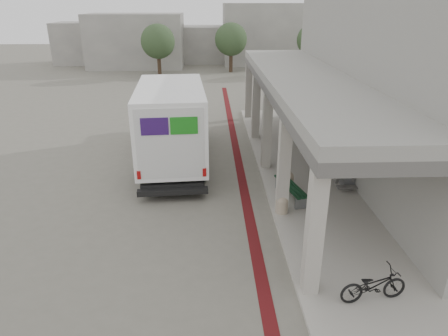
{
  "coord_description": "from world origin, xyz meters",
  "views": [
    {
      "loc": [
        -0.31,
        -11.36,
        6.71
      ],
      "look_at": [
        0.17,
        0.81,
        1.6
      ],
      "focal_mm": 32.0,
      "sensor_mm": 36.0,
      "label": 1
    }
  ],
  "objects_px": {
    "fedex_truck": "(172,120)",
    "bicycle_black": "(374,285)",
    "utility_cabinet": "(348,172)",
    "bench": "(291,189)"
  },
  "relations": [
    {
      "from": "fedex_truck",
      "to": "bicycle_black",
      "type": "xyz_separation_m",
      "value": [
        5.42,
        -9.52,
        -1.35
      ]
    },
    {
      "from": "utility_cabinet",
      "to": "fedex_truck",
      "type": "bearing_deg",
      "value": 154.99
    },
    {
      "from": "bench",
      "to": "bicycle_black",
      "type": "bearing_deg",
      "value": -94.19
    },
    {
      "from": "bench",
      "to": "fedex_truck",
      "type": "bearing_deg",
      "value": 124.15
    },
    {
      "from": "fedex_truck",
      "to": "bicycle_black",
      "type": "relative_size",
      "value": 5.18
    },
    {
      "from": "bench",
      "to": "bicycle_black",
      "type": "relative_size",
      "value": 1.27
    },
    {
      "from": "fedex_truck",
      "to": "bench",
      "type": "height_order",
      "value": "fedex_truck"
    },
    {
      "from": "bench",
      "to": "bicycle_black",
      "type": "xyz_separation_m",
      "value": [
        0.9,
        -5.42,
        0.09
      ]
    },
    {
      "from": "fedex_truck",
      "to": "utility_cabinet",
      "type": "distance_m",
      "value": 7.69
    },
    {
      "from": "fedex_truck",
      "to": "bicycle_black",
      "type": "distance_m",
      "value": 11.04
    }
  ]
}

